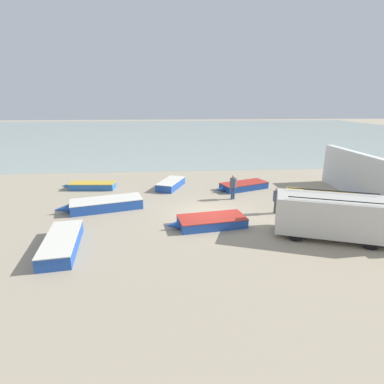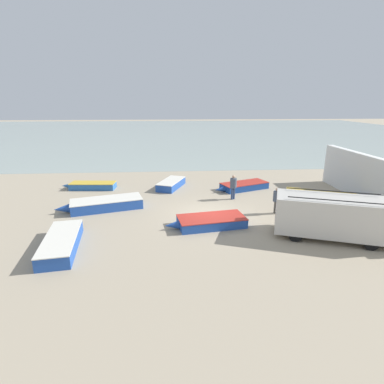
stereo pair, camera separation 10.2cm
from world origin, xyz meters
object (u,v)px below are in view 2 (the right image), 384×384
at_px(fishing_rowboat_6, 323,197).
at_px(fisherman_0, 277,198).
at_px(fishing_rowboat_0, 62,241).
at_px(fisherman_1, 233,185).
at_px(fishing_rowboat_5, 243,186).
at_px(fishing_rowboat_3, 172,184).
at_px(parked_van, 332,216).
at_px(fishing_rowboat_2, 210,222).
at_px(fishing_rowboat_1, 104,204).
at_px(fishing_rowboat_4, 91,186).

height_order(fishing_rowboat_6, fisherman_0, fisherman_0).
distance_m(fishing_rowboat_0, fisherman_1, 11.55).
bearing_deg(fisherman_1, fishing_rowboat_5, -60.59).
bearing_deg(fishing_rowboat_5, fishing_rowboat_3, -31.65).
xyz_separation_m(fishing_rowboat_3, fishing_rowboat_5, (5.54, -0.99, -0.04)).
height_order(parked_van, fishing_rowboat_6, parked_van).
height_order(fishing_rowboat_2, fishing_rowboat_3, fishing_rowboat_3).
bearing_deg(fisherman_0, fishing_rowboat_1, -24.20).
relative_size(fishing_rowboat_0, fishing_rowboat_5, 1.11).
relative_size(fisherman_0, fisherman_1, 0.94).
distance_m(fishing_rowboat_0, fisherman_0, 12.09).
bearing_deg(fishing_rowboat_1, fishing_rowboat_4, -83.35).
distance_m(fishing_rowboat_3, fisherman_1, 5.49).
relative_size(fishing_rowboat_3, fisherman_0, 2.41).
relative_size(parked_van, fishing_rowboat_4, 1.36).
height_order(fishing_rowboat_1, fishing_rowboat_3, fishing_rowboat_1).
bearing_deg(fishing_rowboat_6, fishing_rowboat_1, -154.14).
height_order(fishing_rowboat_5, fishing_rowboat_6, fishing_rowboat_6).
bearing_deg(fishing_rowboat_1, fishing_rowboat_3, -148.13).
height_order(fishing_rowboat_3, fishing_rowboat_5, fishing_rowboat_3).
bearing_deg(fishing_rowboat_4, fishing_rowboat_6, 170.23).
bearing_deg(fishing_rowboat_6, fisherman_1, -164.29).
bearing_deg(fishing_rowboat_1, fisherman_0, 155.69).
distance_m(fishing_rowboat_2, fishing_rowboat_6, 9.14).
bearing_deg(fishing_rowboat_5, fisherman_1, 40.27).
distance_m(fishing_rowboat_3, fishing_rowboat_5, 5.63).
xyz_separation_m(fishing_rowboat_0, fisherman_0, (11.50, 3.66, 0.66)).
bearing_deg(fisherman_0, fishing_rowboat_0, 1.75).
xyz_separation_m(fishing_rowboat_0, fishing_rowboat_1, (0.87, 5.21, 0.01)).
bearing_deg(fishing_rowboat_0, parked_van, -97.72).
relative_size(fishing_rowboat_2, fishing_rowboat_4, 1.07).
relative_size(fishing_rowboat_2, fisherman_0, 2.80).
xyz_separation_m(fishing_rowboat_4, fisherman_1, (10.57, -3.36, 0.78)).
height_order(fishing_rowboat_4, fisherman_0, fisherman_0).
relative_size(fishing_rowboat_4, fishing_rowboat_6, 0.78).
relative_size(fishing_rowboat_5, fisherman_0, 2.77).
bearing_deg(parked_van, fishing_rowboat_3, 148.40).
distance_m(parked_van, fishing_rowboat_4, 17.29).
relative_size(fishing_rowboat_0, fisherman_0, 3.06).
height_order(fisherman_0, fisherman_1, fisherman_1).
bearing_deg(fishing_rowboat_2, fisherman_1, -125.06).
bearing_deg(fishing_rowboat_1, fishing_rowboat_6, 166.04).
distance_m(fishing_rowboat_2, fisherman_1, 5.16).
bearing_deg(fishing_rowboat_5, fishing_rowboat_4, -26.14).
xyz_separation_m(parked_van, fisherman_0, (-1.57, 3.54, -0.20)).
relative_size(fishing_rowboat_0, fishing_rowboat_4, 1.17).
bearing_deg(fisherman_1, parked_van, 176.74).
relative_size(fishing_rowboat_1, fishing_rowboat_3, 1.38).
relative_size(fishing_rowboat_0, fishing_rowboat_1, 0.92).
bearing_deg(parked_van, fishing_rowboat_5, 124.52).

